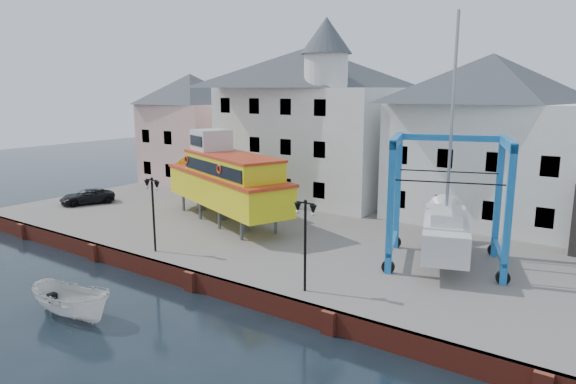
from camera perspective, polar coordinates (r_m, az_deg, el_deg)
The scene contains 12 objects.
ground at distance 26.59m, azimuth -10.68°, elevation -10.70°, with size 140.00×140.00×0.00m, color black.
hardstanding at distance 34.53m, azimuth 2.47°, elevation -4.44°, with size 44.00×22.00×1.00m, color slate.
quay_wall at distance 26.48m, azimuth -10.56°, elevation -9.64°, with size 44.00×0.47×1.00m.
building_pink at distance 50.27m, azimuth -10.65°, elevation 6.90°, with size 8.00×7.00×10.30m.
building_white_main at distance 42.16m, azimuth 2.40°, elevation 7.89°, with size 14.00×8.30×14.00m.
building_white_right at distance 37.23m, azimuth 21.27°, elevation 5.51°, with size 12.00×8.00×11.20m.
lamp_post_left at distance 29.03m, azimuth -14.82°, elevation -0.39°, with size 1.12×0.32×4.20m.
lamp_post_right at distance 22.48m, azimuth 1.93°, elevation -3.40°, with size 1.12×0.32×4.20m.
tour_boat at distance 35.42m, azimuth -7.48°, elevation 1.52°, with size 14.36×8.28×6.14m.
travel_lift at distance 28.17m, azimuth 17.10°, elevation -3.08°, with size 7.06×8.61×12.65m.
van at distance 43.46m, azimuth -21.41°, elevation -0.48°, with size 1.87×4.07×1.13m, color black.
motorboat_a at distance 25.15m, azimuth -22.72°, elevation -12.75°, with size 1.67×4.43×1.71m, color silver.
Camera 1 is at (17.87, -17.01, 9.91)m, focal length 32.00 mm.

